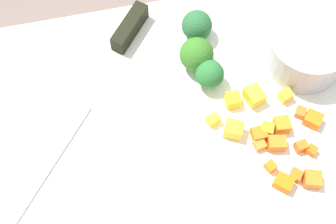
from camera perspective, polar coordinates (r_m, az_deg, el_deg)
The scene contains 25 objects.
ground_plane at distance 0.57m, azimuth 0.00°, elevation -0.96°, with size 4.00×4.00×0.00m, color #6F6057.
cutting_board at distance 0.57m, azimuth 0.00°, elevation -0.71°, with size 0.54×0.35×0.01m, color white.
prep_bowl at distance 0.60m, azimuth 16.66°, elevation 7.34°, with size 0.10×0.10×0.05m, color #B4B5B9.
chef_knife at distance 0.59m, azimuth -7.49°, elevation 5.97°, with size 0.22×0.27×0.02m.
carrot_dice_0 at distance 0.56m, azimuth 16.04°, elevation -4.07°, with size 0.01×0.01×0.01m, color orange.
carrot_dice_1 at distance 0.55m, azimuth 13.22°, elevation -3.78°, with size 0.02×0.02×0.01m, color orange.
carrot_dice_2 at distance 0.55m, azimuth 11.21°, elevation -3.97°, with size 0.01×0.01×0.01m, color orange.
carrot_dice_3 at distance 0.56m, azimuth 11.13°, elevation -2.68°, with size 0.02×0.02×0.01m, color orange.
carrot_dice_4 at distance 0.54m, azimuth 12.49°, elevation -6.56°, with size 0.01×0.01×0.01m, color orange.
carrot_dice_5 at distance 0.58m, azimuth 17.41°, elevation -0.88°, with size 0.02×0.02×0.01m, color orange.
carrot_dice_6 at distance 0.54m, azimuth 14.01°, elevation -8.44°, with size 0.02×0.02×0.01m, color orange.
carrot_dice_7 at distance 0.56m, azimuth 13.82°, elevation -1.57°, with size 0.02×0.02×0.02m, color orange.
carrot_dice_8 at distance 0.58m, azimuth 16.00°, elevation -0.03°, with size 0.01×0.01×0.01m, color orange.
carrot_dice_9 at distance 0.55m, azimuth 15.43°, elevation -7.50°, with size 0.01×0.01×0.01m, color orange.
carrot_dice_10 at distance 0.55m, azimuth 17.34°, elevation -7.91°, with size 0.02×0.02×0.01m, color orange.
carrot_dice_11 at distance 0.56m, azimuth 17.24°, elevation -4.53°, with size 0.01×0.01×0.01m, color orange.
pepper_dice_0 at distance 0.56m, azimuth 5.57°, elevation -0.95°, with size 0.01×0.01×0.01m, color yellow.
pepper_dice_1 at distance 0.55m, azimuth 8.05°, elevation -2.14°, with size 0.02×0.02×0.02m, color yellow.
pepper_dice_2 at distance 0.59m, azimuth 14.27°, elevation 1.95°, with size 0.01×0.01×0.01m, color yellow.
pepper_dice_3 at distance 0.56m, azimuth 12.10°, elevation -2.07°, with size 0.01×0.01×0.01m, color yellow.
pepper_dice_4 at distance 0.57m, azimuth 8.09°, elevation 1.12°, with size 0.02×0.02×0.02m, color yellow.
pepper_dice_5 at distance 0.57m, azimuth 10.63°, elevation 1.78°, with size 0.02×0.02×0.02m, color yellow.
broccoli_floret_0 at distance 0.57m, azimuth 5.15°, elevation 4.64°, with size 0.04×0.04×0.04m.
broccoli_floret_1 at distance 0.61m, azimuth 3.56°, elevation 10.57°, with size 0.04×0.04×0.04m.
broccoli_floret_2 at distance 0.58m, azimuth 3.53°, elevation 7.04°, with size 0.04×0.04×0.05m.
Camera 1 is at (-0.05, -0.24, 0.52)m, focal length 49.54 mm.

